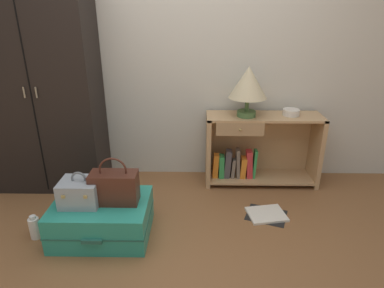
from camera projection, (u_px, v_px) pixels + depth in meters
ground_plane at (171, 273)px, 2.15m from camera, size 9.00×9.00×0.00m
back_wall at (180, 43)px, 3.05m from camera, size 6.40×0.10×2.60m
wardrobe at (43, 86)px, 2.92m from camera, size 0.95×0.47×1.92m
bookshelf at (256, 149)px, 3.19m from camera, size 1.07×0.35×0.69m
table_lamp at (248, 84)px, 2.91m from camera, size 0.34×0.34×0.45m
bowl at (291, 112)px, 3.03m from camera, size 0.15×0.15×0.06m
suitcase_large at (102, 218)px, 2.48m from camera, size 0.70×0.54×0.28m
train_case at (80, 192)px, 2.37m from camera, size 0.28×0.24×0.26m
handbag at (114, 187)px, 2.38m from camera, size 0.34×0.16×0.35m
bottle at (35, 228)px, 2.46m from camera, size 0.08×0.08×0.19m
open_book_on_floor at (266, 214)px, 2.75m from camera, size 0.39×0.35×0.02m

